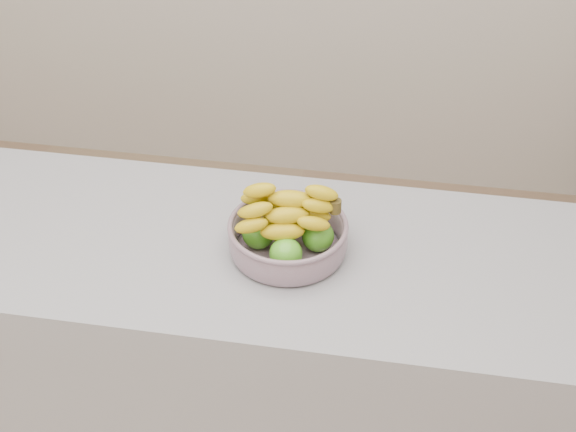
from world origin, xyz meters
TOP-DOWN VIEW (x-y plane):
  - counter at (0.00, 0.35)m, footprint 2.00×0.60m
  - fruit_bowl at (0.21, 0.35)m, footprint 0.27×0.27m

SIDE VIEW (x-z plane):
  - counter at x=0.00m, z-range 0.00..0.90m
  - fruit_bowl at x=0.21m, z-range 0.87..1.04m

